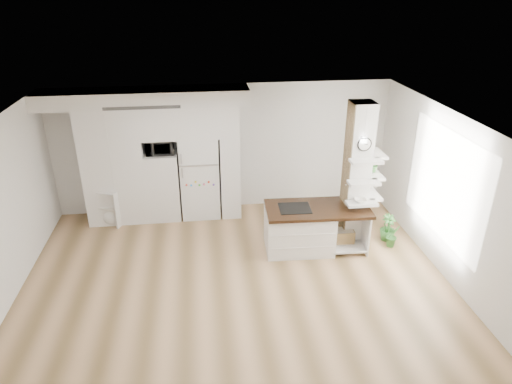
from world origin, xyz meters
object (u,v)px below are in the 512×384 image
at_px(refrigerator, 200,176).
at_px(floor_plant_a, 393,236).
at_px(kitchen_island, 305,227).
at_px(bookshelf, 108,209).

height_order(refrigerator, floor_plant_a, refrigerator).
distance_m(refrigerator, kitchen_island, 2.54).
relative_size(refrigerator, floor_plant_a, 3.91).
height_order(kitchen_island, floor_plant_a, kitchen_island).
bearing_deg(kitchen_island, bookshelf, 161.36).
xyz_separation_m(kitchen_island, floor_plant_a, (1.64, -0.14, -0.22)).
xyz_separation_m(bookshelf, floor_plant_a, (5.42, -1.60, -0.11)).
distance_m(kitchen_island, floor_plant_a, 1.66).
height_order(kitchen_island, bookshelf, kitchen_island).
bearing_deg(refrigerator, floor_plant_a, -26.94).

